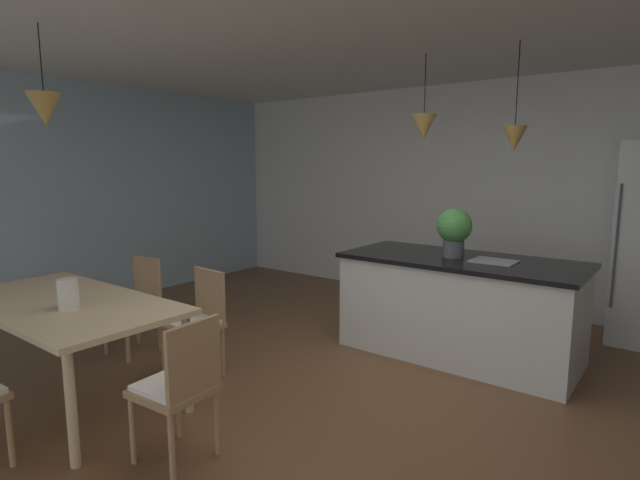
% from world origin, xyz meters
% --- Properties ---
extents(ground_plane, '(10.00, 8.40, 0.04)m').
position_xyz_m(ground_plane, '(0.00, 0.00, -0.02)').
color(ground_plane, brown).
extents(wall_back_kitchen, '(10.00, 0.12, 2.70)m').
position_xyz_m(wall_back_kitchen, '(0.00, 3.26, 1.35)').
color(wall_back_kitchen, silver).
rests_on(wall_back_kitchen, ground_plane).
extents(window_wall_left_glazing, '(0.06, 8.40, 2.70)m').
position_xyz_m(window_wall_left_glazing, '(-4.06, 0.00, 1.35)').
color(window_wall_left_glazing, '#9EB7C6').
rests_on(window_wall_left_glazing, ground_plane).
extents(dining_table, '(1.93, 0.97, 0.75)m').
position_xyz_m(dining_table, '(-1.75, -1.12, 0.68)').
color(dining_table, '#D1B284').
rests_on(dining_table, ground_plane).
extents(chair_far_right, '(0.43, 0.43, 0.87)m').
position_xyz_m(chair_far_right, '(-1.31, -0.26, 0.47)').
color(chair_far_right, '#A87F56').
rests_on(chair_far_right, ground_plane).
extents(chair_kitchen_end, '(0.42, 0.42, 0.87)m').
position_xyz_m(chair_kitchen_end, '(-0.41, -1.11, 0.47)').
color(chair_kitchen_end, '#A87F56').
rests_on(chair_kitchen_end, ground_plane).
extents(chair_far_left, '(0.41, 0.41, 0.87)m').
position_xyz_m(chair_far_left, '(-2.19, -0.26, 0.47)').
color(chair_far_left, '#A87F56').
rests_on(chair_far_left, ground_plane).
extents(kitchen_island, '(2.08, 0.96, 0.91)m').
position_xyz_m(kitchen_island, '(0.22, 1.47, 0.46)').
color(kitchen_island, silver).
rests_on(kitchen_island, ground_plane).
extents(pendant_over_table, '(0.23, 0.23, 0.70)m').
position_xyz_m(pendant_over_table, '(-1.90, -1.06, 2.11)').
color(pendant_over_table, black).
extents(pendant_over_island_main, '(0.22, 0.22, 0.76)m').
position_xyz_m(pendant_over_island_main, '(-0.18, 1.47, 2.06)').
color(pendant_over_island_main, black).
extents(pendant_over_island_aux, '(0.20, 0.20, 0.87)m').
position_xyz_m(pendant_over_island_aux, '(0.62, 1.47, 1.93)').
color(pendant_over_island_aux, black).
extents(potted_plant_on_island, '(0.31, 0.31, 0.44)m').
position_xyz_m(potted_plant_on_island, '(0.14, 1.47, 1.15)').
color(potted_plant_on_island, '#4C4C51').
rests_on(potted_plant_on_island, kitchen_island).
extents(vase_on_dining_table, '(0.14, 0.14, 0.21)m').
position_xyz_m(vase_on_dining_table, '(-1.49, -1.19, 0.85)').
color(vase_on_dining_table, silver).
rests_on(vase_on_dining_table, dining_table).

